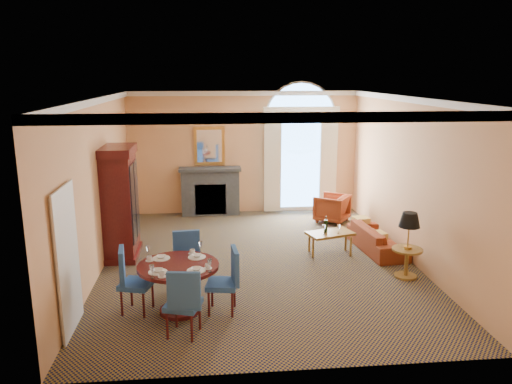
{
  "coord_description": "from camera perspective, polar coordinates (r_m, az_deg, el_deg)",
  "views": [
    {
      "loc": [
        -0.97,
        -9.24,
        3.61
      ],
      "look_at": [
        0.0,
        0.5,
        1.3
      ],
      "focal_mm": 35.0,
      "sensor_mm": 36.0,
      "label": 1
    }
  ],
  "objects": [
    {
      "name": "side_table",
      "position": [
        9.39,
        17.02,
        -4.87
      ],
      "size": [
        0.55,
        0.55,
        1.19
      ],
      "color": "olive",
      "rests_on": "ground"
    },
    {
      "name": "dining_chair_north",
      "position": [
        8.61,
        -8.02,
        -7.42
      ],
      "size": [
        0.57,
        0.57,
        1.03
      ],
      "rotation": [
        0.0,
        0.0,
        3.44
      ],
      "color": "#234B8A",
      "rests_on": "ground"
    },
    {
      "name": "coffee_table",
      "position": [
        10.34,
        8.46,
        -4.76
      ],
      "size": [
        1.03,
        0.76,
        0.81
      ],
      "rotation": [
        0.0,
        0.0,
        0.3
      ],
      "color": "olive",
      "rests_on": "ground"
    },
    {
      "name": "dining_chair_east",
      "position": [
        7.78,
        -3.2,
        -9.6
      ],
      "size": [
        0.52,
        0.52,
        1.03
      ],
      "rotation": [
        0.0,
        0.0,
        1.41
      ],
      "color": "#234B8A",
      "rests_on": "ground"
    },
    {
      "name": "armoire",
      "position": [
        10.32,
        -15.27,
        -1.36
      ],
      "size": [
        0.65,
        1.14,
        2.25
      ],
      "color": "#3B0D0D",
      "rests_on": "ground"
    },
    {
      "name": "ground",
      "position": [
        9.96,
        0.29,
        -7.96
      ],
      "size": [
        7.5,
        7.5,
        0.0
      ],
      "primitive_type": "plane",
      "color": "#111537",
      "rests_on": "ground"
    },
    {
      "name": "sofa",
      "position": [
        10.8,
        13.7,
        -5.21
      ],
      "size": [
        0.85,
        1.81,
        0.51
      ],
      "primitive_type": "imported",
      "rotation": [
        0.0,
        0.0,
        1.66
      ],
      "color": "maroon",
      "rests_on": "ground"
    },
    {
      "name": "dining_chair_south",
      "position": [
        7.11,
        -8.28,
        -12.04
      ],
      "size": [
        0.57,
        0.57,
        1.03
      ],
      "rotation": [
        0.0,
        0.0,
        -0.3
      ],
      "color": "#234B8A",
      "rests_on": "ground"
    },
    {
      "name": "room_envelope",
      "position": [
        10.01,
        -0.24,
        6.97
      ],
      "size": [
        6.04,
        7.52,
        3.45
      ],
      "color": "tan",
      "rests_on": "ground"
    },
    {
      "name": "dining_table",
      "position": [
        7.85,
        -8.84,
        -9.59
      ],
      "size": [
        1.25,
        1.25,
        0.99
      ],
      "color": "#3B0D0D",
      "rests_on": "ground"
    },
    {
      "name": "dining_chair_west",
      "position": [
        8.01,
        -14.24,
        -9.32
      ],
      "size": [
        0.57,
        0.57,
        1.03
      ],
      "rotation": [
        0.0,
        0.0,
        -1.85
      ],
      "color": "#234B8A",
      "rests_on": "ground"
    },
    {
      "name": "armchair",
      "position": [
        12.63,
        8.66,
        -1.84
      ],
      "size": [
        1.05,
        1.04,
        0.69
      ],
      "primitive_type": "imported",
      "rotation": [
        0.0,
        0.0,
        4.09
      ],
      "color": "maroon",
      "rests_on": "ground"
    }
  ]
}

